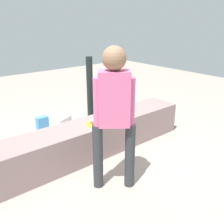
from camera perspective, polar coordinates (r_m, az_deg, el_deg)
The scene contains 10 objects.
ground_plane at distance 3.72m, azimuth -3.36°, elevation -8.79°, with size 12.00×12.00×0.00m, color #A69387.
concrete_ledge at distance 3.61m, azimuth -3.44°, elevation -5.51°, with size 2.89×0.49×0.47m, color gray.
child_seated at distance 3.57m, azimuth -0.13°, elevation 2.01°, with size 0.28×0.32×0.48m.
adult_standing at distance 2.60m, azimuth 0.46°, elevation 0.94°, with size 0.39×0.35×1.57m.
cake_plate at distance 3.40m, azimuth -4.11°, elevation -2.45°, with size 0.22×0.22×0.07m.
gift_bag at distance 4.31m, azimuth -15.28°, elevation -2.95°, with size 0.19×0.11×0.35m.
railing_post at distance 4.47m, azimuth -4.90°, elevation 2.76°, with size 0.36×0.36×1.21m.
water_bottle_near_gift at distance 4.86m, azimuth -3.52°, elevation -0.23°, with size 0.07×0.07×0.23m.
cake_box_white at distance 4.73m, azimuth -11.74°, elevation -1.75°, with size 0.33×0.31×0.13m, color white.
handbag_black_leather at distance 4.89m, azimuth -0.36°, elevation 0.19°, with size 0.33×0.11×0.35m.
Camera 1 is at (-1.90, -2.64, 1.81)m, focal length 40.84 mm.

